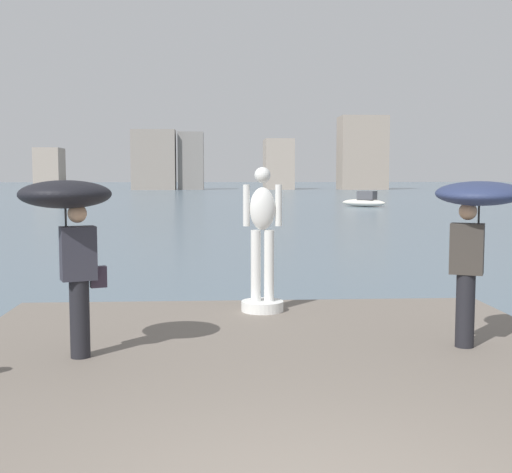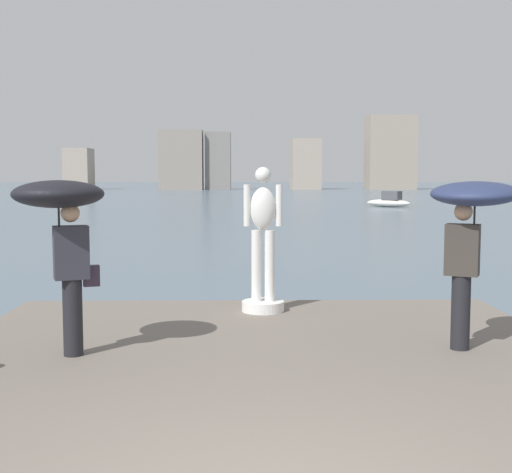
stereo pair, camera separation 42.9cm
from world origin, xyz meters
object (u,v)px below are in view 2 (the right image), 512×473
Objects in this scene: statue_white_figure at (263,250)px; onlooker_right at (471,215)px; boat_mid at (389,201)px; onlooker_left at (62,215)px.

onlooker_right is at bearing -44.36° from statue_white_figure.
onlooker_left is at bearing -106.57° from boat_mid.
boat_mid is (13.27, 44.60, -1.56)m from onlooker_left.
onlooker_right is at bearing 2.25° from onlooker_left.
boat_mid is at bearing 73.43° from onlooker_left.
onlooker_right is at bearing -100.95° from boat_mid.
onlooker_left is 0.56× the size of boat_mid.
onlooker_left reaches higher than boat_mid.
onlooker_left is 0.99× the size of onlooker_right.
onlooker_left is at bearing -177.75° from onlooker_right.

